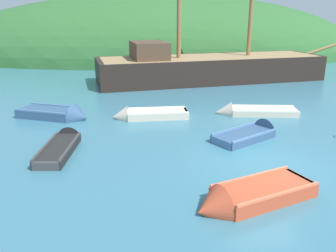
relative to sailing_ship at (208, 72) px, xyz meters
The scene contains 9 objects.
ground_plane 14.38m from the sailing_ship, 91.59° to the right, with size 120.00×120.00×0.00m, color teal.
shore_hill 16.65m from the sailing_ship, 102.37° to the left, with size 46.52×23.13×13.14m, color #2D602D.
sailing_ship is the anchor object (origin of this frame).
rowboat_outer_left 11.76m from the sailing_ship, 90.65° to the right, with size 3.18×2.64×1.07m.
rowboat_near_dock 8.61m from the sailing_ship, 85.98° to the right, with size 3.94×1.44×1.03m.
rowboat_portside 14.54m from the sailing_ship, 120.36° to the right, with size 1.11×3.49×0.90m.
rowboat_center 16.83m from the sailing_ship, 95.85° to the right, with size 3.56×2.40×1.13m.
rowboat_far 9.96m from the sailing_ship, 116.03° to the right, with size 3.54×1.26×1.00m.
rowboat_outer_right 12.09m from the sailing_ship, 133.93° to the right, with size 3.58×2.31×1.22m.
Camera 1 is at (-3.81, -10.39, 4.77)m, focal length 38.07 mm.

